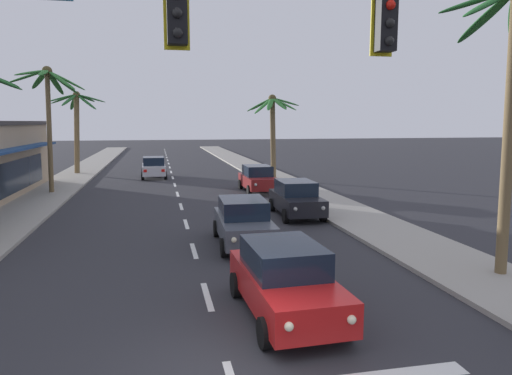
{
  "coord_description": "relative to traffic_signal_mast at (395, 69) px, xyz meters",
  "views": [
    {
      "loc": [
        -1.15,
        -7.65,
        4.45
      ],
      "look_at": [
        2.15,
        8.0,
        2.2
      ],
      "focal_mm": 32.84,
      "sensor_mm": 36.0,
      "label": 1
    }
  ],
  "objects": [
    {
      "name": "sedan_parked_nearest_kerb",
      "position": [
        2.03,
        21.11,
        -4.53
      ],
      "size": [
        1.98,
        4.46,
        1.68
      ],
      "color": "maroon",
      "rests_on": "ground"
    },
    {
      "name": "palm_left_third",
      "position": [
        -10.52,
        22.75,
        0.63
      ],
      "size": [
        4.47,
        4.43,
        7.76
      ],
      "color": "brown",
      "rests_on": "ground"
    },
    {
      "name": "palm_left_farthest",
      "position": [
        -10.75,
        33.94,
        -0.56
      ],
      "size": [
        4.68,
        4.4,
        6.98
      ],
      "color": "brown",
      "rests_on": "ground"
    },
    {
      "name": "sidewalk_right",
      "position": [
        4.75,
        19.76,
        -5.31
      ],
      "size": [
        3.2,
        110.0,
        0.14
      ],
      "primitive_type": "cube",
      "color": "#9E998E",
      "rests_on": "ground"
    },
    {
      "name": "palm_right_third",
      "position": [
        4.49,
        27.07,
        -0.68
      ],
      "size": [
        4.1,
        4.21,
        6.5
      ],
      "color": "brown",
      "rests_on": "ground"
    },
    {
      "name": "sidewalk_left",
      "position": [
        -10.85,
        19.76,
        -5.31
      ],
      "size": [
        3.2,
        110.0,
        0.14
      ],
      "primitive_type": "cube",
      "color": "#9E998E",
      "rests_on": "ground"
    },
    {
      "name": "lane_markings",
      "position": [
        -2.6,
        20.06,
        -5.38
      ],
      "size": [
        4.28,
        89.54,
        0.01
      ],
      "color": "silver",
      "rests_on": "ground"
    },
    {
      "name": "sedan_lead_at_stop_bar",
      "position": [
        -1.41,
        2.11,
        -4.53
      ],
      "size": [
        2.07,
        4.5,
        1.68
      ],
      "color": "red",
      "rests_on": "ground"
    },
    {
      "name": "sedan_oncoming_far",
      "position": [
        -4.52,
        30.21,
        -4.53
      ],
      "size": [
        2.02,
        4.48,
        1.68
      ],
      "color": "silver",
      "rests_on": "ground"
    },
    {
      "name": "traffic_signal_mast",
      "position": [
        0.0,
        0.0,
        0.0
      ],
      "size": [
        11.04,
        0.41,
        7.51
      ],
      "color": "#2D2D33",
      "rests_on": "ground"
    },
    {
      "name": "sedan_parked_mid_kerb",
      "position": [
        2.18,
        13.14,
        -4.53
      ],
      "size": [
        2.05,
        4.49,
        1.68
      ],
      "color": "black",
      "rests_on": "ground"
    },
    {
      "name": "sedan_third_in_queue",
      "position": [
        -1.22,
        8.49,
        -4.53
      ],
      "size": [
        2.07,
        4.5,
        1.68
      ],
      "color": "#4C515B",
      "rests_on": "ground"
    }
  ]
}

